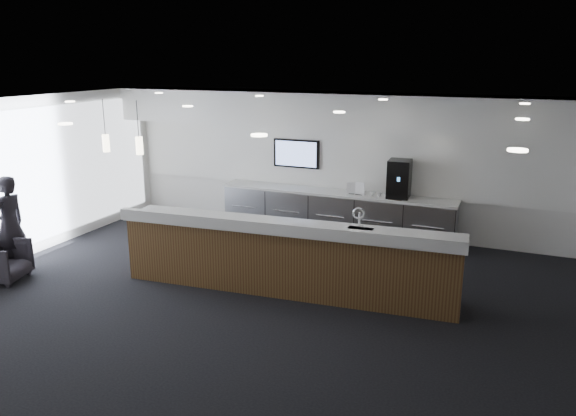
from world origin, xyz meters
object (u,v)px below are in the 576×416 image
at_px(armchair, 2,261).
at_px(service_counter, 287,257).
at_px(lounge_guest, 10,224).
at_px(coffee_machine, 399,179).

bearing_deg(armchair, service_counter, -86.89).
xyz_separation_m(armchair, lounge_guest, (-0.20, 0.41, 0.52)).
bearing_deg(armchair, lounge_guest, 10.99).
distance_m(service_counter, coffee_machine, 3.42).
xyz_separation_m(coffee_machine, lounge_guest, (-5.92, -4.24, -0.47)).
xyz_separation_m(coffee_machine, armchair, (-5.72, -4.65, -0.99)).
bearing_deg(service_counter, lounge_guest, -171.81).
height_order(coffee_machine, armchair, coffee_machine).
height_order(coffee_machine, lounge_guest, lounge_guest).
bearing_deg(armchair, coffee_machine, -65.77).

